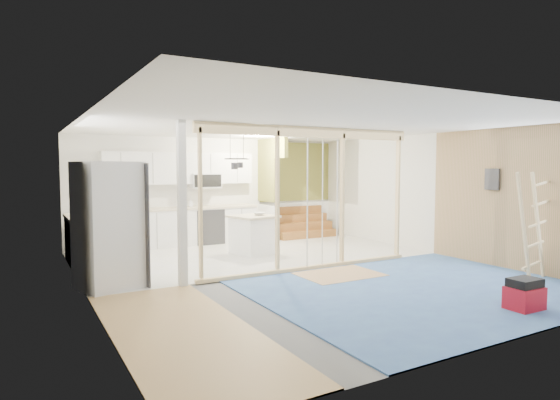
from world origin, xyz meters
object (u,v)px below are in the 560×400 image
island (253,235)px  toolbox (524,295)px  ladder (533,225)px  fridge (109,226)px

island → toolbox: size_ratio=2.25×
ladder → island: bearing=129.4°
fridge → ladder: bearing=-41.0°
fridge → island: 3.55m
toolbox → ladder: (1.68, 0.97, 0.71)m
toolbox → ladder: ladder is taller
island → ladder: size_ratio=0.58×
ladder → fridge: bearing=159.7°
fridge → ladder: fridge is taller
island → toolbox: bearing=-88.5°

